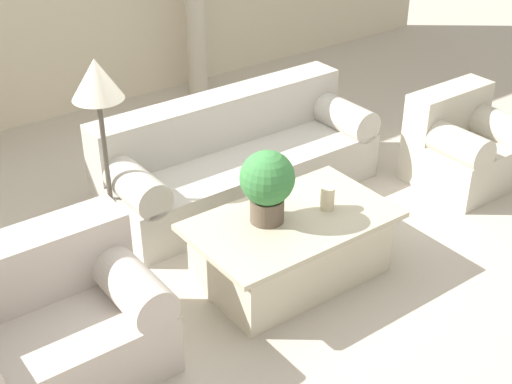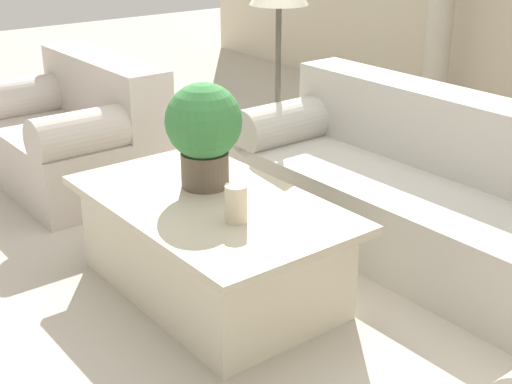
# 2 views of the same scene
# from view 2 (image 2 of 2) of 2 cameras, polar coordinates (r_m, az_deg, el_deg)

# --- Properties ---
(ground_plane) EXTENTS (16.00, 16.00, 0.00)m
(ground_plane) POSITION_cam_2_polar(r_m,az_deg,el_deg) (3.77, 2.64, -5.68)
(ground_plane) COLOR #BCB2A3
(sofa_long) EXTENTS (2.33, 0.86, 0.82)m
(sofa_long) POSITION_cam_2_polar(r_m,az_deg,el_deg) (3.89, 14.03, -0.11)
(sofa_long) COLOR #B7B2A8
(sofa_long) RESTS_ON ground_plane
(loveseat) EXTENTS (1.28, 0.86, 0.82)m
(loveseat) POSITION_cam_2_polar(r_m,az_deg,el_deg) (4.86, -14.10, 4.61)
(loveseat) COLOR beige
(loveseat) RESTS_ON ground_plane
(coffee_table) EXTENTS (1.40, 0.84, 0.48)m
(coffee_table) POSITION_cam_2_polar(r_m,az_deg,el_deg) (3.41, -3.65, -4.25)
(coffee_table) COLOR beige
(coffee_table) RESTS_ON ground_plane
(potted_plant) EXTENTS (0.37, 0.37, 0.51)m
(potted_plant) POSITION_cam_2_polar(r_m,az_deg,el_deg) (3.38, -4.20, 5.06)
(potted_plant) COLOR brown
(potted_plant) RESTS_ON coffee_table
(pillar_candle) EXTENTS (0.10, 0.10, 0.17)m
(pillar_candle) POSITION_cam_2_polar(r_m,az_deg,el_deg) (3.05, -1.60, -0.92)
(pillar_candle) COLOR beige
(pillar_candle) RESTS_ON coffee_table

